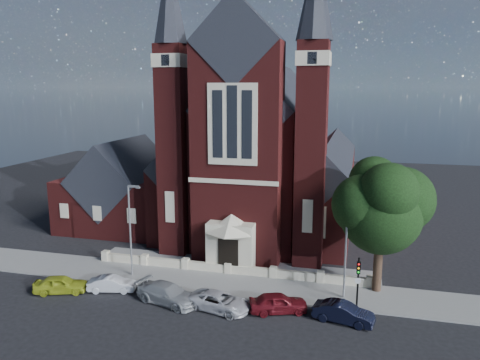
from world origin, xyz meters
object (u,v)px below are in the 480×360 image
Objects in this scene: street_lamp_right at (347,242)px; car_dark_red at (278,303)px; car_silver_a at (112,284)px; street_tree at (383,209)px; car_lime_van at (61,284)px; traffic_signal at (358,277)px; car_silver_b at (168,294)px; car_white_suv at (219,302)px; car_navy at (343,313)px; church at (266,156)px; parish_hall at (125,192)px; street_lamp_left at (131,225)px.

street_lamp_right reaches higher than car_dark_red.
street_tree is at bearing -90.36° from car_silver_a.
car_dark_red is (17.38, 1.04, 0.03)m from car_lime_van.
street_tree is 5.70m from traffic_signal.
street_tree is at bearing -52.95° from car_silver_b.
car_navy is at bearing -74.26° from car_white_suv.
car_silver_a is 13.54m from car_dark_red.
car_silver_b is 1.20× the size of car_dark_red.
car_navy is at bearing -113.65° from car_dark_red.
car_lime_van is at bearing 73.69° from car_dark_red.
church is 17.26m from parish_hall.
car_lime_van is 22.06m from car_navy.
parish_hall is at bearing 67.07° from car_navy.
car_silver_b is 4.14m from car_white_suv.
car_dark_red is at bearing -39.12° from parish_hall.
car_lime_van is (4.06, -18.48, -3.31)m from parish_hall.
car_silver_b is at bearing -107.02° from car_lime_van.
street_lamp_right is (18.00, 0.00, 0.00)m from street_lamp_left.
car_lime_van is (-22.94, -2.91, -1.88)m from traffic_signal.
car_lime_van is at bearing -168.50° from street_lamp_right.
car_white_suv is (17.21, -18.20, -3.35)m from parish_hall.
parish_hall is 2.85× the size of car_dark_red.
car_navy is (0.02, -3.76, -3.90)m from street_lamp_right.
car_silver_b reaches higher than car_silver_a.
car_lime_van is at bearing -165.84° from street_tree.
street_lamp_right is at bearing -98.13° from car_lime_van.
street_lamp_left is 7.18m from car_lime_van.
street_lamp_right is 6.96m from car_dark_red.
church reaches higher than street_lamp_right.
street_lamp_right is 2.02× the size of traffic_signal.
parish_hall is 2.36× the size of car_silver_b.
church reaches higher than car_lime_van.
street_lamp_left is 7.50m from car_silver_b.
street_tree is at bearing -73.99° from car_dark_red.
street_tree reaches higher than car_navy.
street_tree is 3.84m from street_lamp_right.
street_lamp_left is (-7.91, -18.94, -3.59)m from church.
car_silver_b is (-15.52, -5.78, -6.21)m from street_tree.
traffic_signal is at bearing -10.81° from car_navy.
traffic_signal is 0.78× the size of car_silver_b.
car_silver_b is (4.99, -4.07, -3.85)m from street_lamp_left.
street_tree reaches higher than traffic_signal.
street_lamp_right is 1.69× the size of car_white_suv.
street_lamp_right is at bearing -73.22° from car_dark_red.
traffic_signal is 0.93× the size of car_dark_red.
car_silver_b is (-13.92, -2.50, -1.83)m from traffic_signal.
car_silver_b is (9.02, 0.41, 0.05)m from car_lime_van.
car_navy is (-2.49, -5.47, -6.26)m from street_tree.
church is at bearing 17.16° from parish_hall.
car_white_suv is at bearing -75.12° from car_silver_b.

